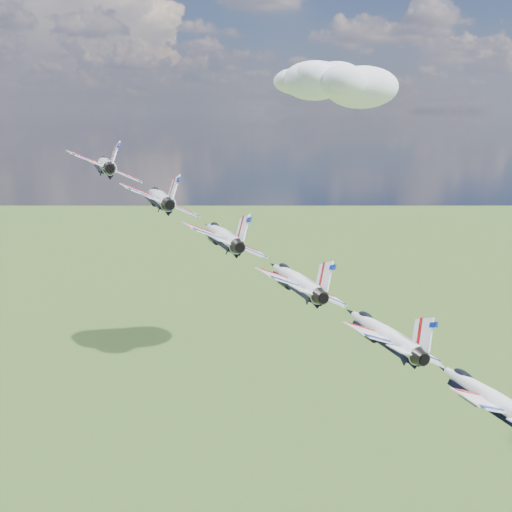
{
  "coord_description": "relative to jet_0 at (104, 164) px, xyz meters",
  "views": [
    {
      "loc": [
        -27.18,
        -61.42,
        160.24
      ],
      "look_at": [
        -17.0,
        1.27,
        144.12
      ],
      "focal_mm": 40.0,
      "sensor_mm": 36.0,
      "label": 1
    }
  ],
  "objects": [
    {
      "name": "cloud_far",
      "position": [
        99.22,
        226.89,
        23.98
      ],
      "size": [
        56.8,
        44.63,
        22.31
      ],
      "primitive_type": "ellipsoid",
      "color": "white"
    },
    {
      "name": "jet_0",
      "position": [
        0.0,
        0.0,
        0.0
      ],
      "size": [
        13.45,
        16.51,
        8.17
      ],
      "primitive_type": null,
      "rotation": [
        0.0,
        0.43,
        0.19
      ],
      "color": "white"
    },
    {
      "name": "jet_1",
      "position": [
        7.27,
        -7.7,
        -3.62
      ],
      "size": [
        13.45,
        16.51,
        8.17
      ],
      "primitive_type": null,
      "rotation": [
        0.0,
        0.43,
        0.19
      ],
      "color": "white"
    },
    {
      "name": "jet_2",
      "position": [
        14.53,
        -15.41,
        -7.25
      ],
      "size": [
        13.45,
        16.51,
        8.17
      ],
      "primitive_type": null,
      "rotation": [
        0.0,
        0.43,
        0.19
      ],
      "color": "white"
    },
    {
      "name": "jet_3",
      "position": [
        21.8,
        -23.11,
        -10.87
      ],
      "size": [
        13.45,
        16.51,
        8.17
      ],
      "primitive_type": null,
      "rotation": [
        0.0,
        0.43,
        0.19
      ],
      "color": "white"
    },
    {
      "name": "jet_4",
      "position": [
        29.07,
        -30.82,
        -14.5
      ],
      "size": [
        13.45,
        16.51,
        8.17
      ],
      "primitive_type": null,
      "rotation": [
        0.0,
        0.43,
        0.19
      ],
      "color": "white"
    },
    {
      "name": "jet_5",
      "position": [
        36.33,
        -38.52,
        -18.12
      ],
      "size": [
        13.45,
        16.51,
        8.17
      ],
      "primitive_type": null,
      "rotation": [
        0.0,
        0.43,
        0.19
      ],
      "color": "white"
    }
  ]
}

